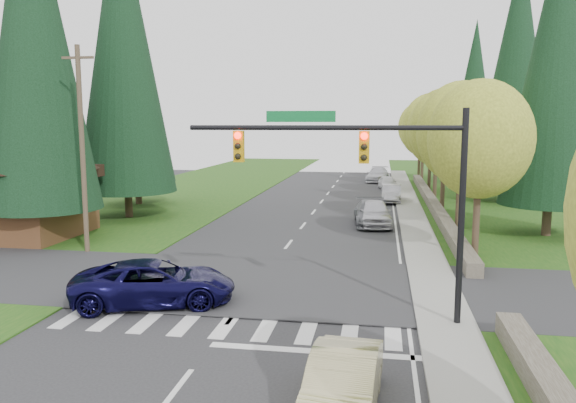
% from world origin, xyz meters
% --- Properties ---
extents(ground, '(120.00, 120.00, 0.00)m').
position_xyz_m(ground, '(0.00, 0.00, 0.00)').
color(ground, '#28282B').
rests_on(ground, ground).
extents(grass_east, '(14.00, 110.00, 0.06)m').
position_xyz_m(grass_east, '(13.00, 20.00, 0.03)').
color(grass_east, '#194913').
rests_on(grass_east, ground).
extents(grass_west, '(14.00, 110.00, 0.06)m').
position_xyz_m(grass_west, '(-13.00, 20.00, 0.03)').
color(grass_west, '#194913').
rests_on(grass_west, ground).
extents(cross_street, '(120.00, 8.00, 0.10)m').
position_xyz_m(cross_street, '(0.00, 8.00, 0.00)').
color(cross_street, '#28282B').
rests_on(cross_street, ground).
extents(sidewalk_east, '(1.80, 80.00, 0.13)m').
position_xyz_m(sidewalk_east, '(6.90, 22.00, 0.07)').
color(sidewalk_east, gray).
rests_on(sidewalk_east, ground).
extents(curb_east, '(0.20, 80.00, 0.13)m').
position_xyz_m(curb_east, '(6.05, 22.00, 0.07)').
color(curb_east, gray).
rests_on(curb_east, ground).
extents(stone_wall_north, '(0.70, 40.00, 0.70)m').
position_xyz_m(stone_wall_north, '(8.60, 30.00, 0.35)').
color(stone_wall_north, '#4C4438').
rests_on(stone_wall_north, ground).
extents(traffic_signal, '(8.70, 0.37, 6.80)m').
position_xyz_m(traffic_signal, '(4.37, 4.50, 4.98)').
color(traffic_signal, black).
rests_on(traffic_signal, ground).
extents(brown_building, '(8.40, 8.40, 5.40)m').
position_xyz_m(brown_building, '(-15.00, 15.00, 3.14)').
color(brown_building, '#4C2D19').
rests_on(brown_building, ground).
extents(utility_pole, '(1.60, 0.24, 10.00)m').
position_xyz_m(utility_pole, '(-9.50, 12.00, 5.14)').
color(utility_pole, '#473828').
rests_on(utility_pole, ground).
extents(decid_tree_0, '(4.80, 4.80, 8.37)m').
position_xyz_m(decid_tree_0, '(9.20, 14.00, 5.60)').
color(decid_tree_0, '#38281C').
rests_on(decid_tree_0, ground).
extents(decid_tree_1, '(5.20, 5.20, 8.80)m').
position_xyz_m(decid_tree_1, '(9.30, 21.00, 5.80)').
color(decid_tree_1, '#38281C').
rests_on(decid_tree_1, ground).
extents(decid_tree_2, '(5.00, 5.00, 8.82)m').
position_xyz_m(decid_tree_2, '(9.10, 28.00, 5.93)').
color(decid_tree_2, '#38281C').
rests_on(decid_tree_2, ground).
extents(decid_tree_3, '(5.00, 5.00, 8.55)m').
position_xyz_m(decid_tree_3, '(9.20, 35.00, 5.66)').
color(decid_tree_3, '#38281C').
rests_on(decid_tree_3, ground).
extents(decid_tree_4, '(5.40, 5.40, 9.18)m').
position_xyz_m(decid_tree_4, '(9.30, 42.00, 6.06)').
color(decid_tree_4, '#38281C').
rests_on(decid_tree_4, ground).
extents(decid_tree_5, '(4.80, 4.80, 8.30)m').
position_xyz_m(decid_tree_5, '(9.10, 49.00, 5.53)').
color(decid_tree_5, '#38281C').
rests_on(decid_tree_5, ground).
extents(decid_tree_6, '(5.20, 5.20, 8.86)m').
position_xyz_m(decid_tree_6, '(9.20, 56.00, 5.86)').
color(decid_tree_6, '#38281C').
rests_on(decid_tree_6, ground).
extents(conifer_w_a, '(6.12, 6.12, 19.80)m').
position_xyz_m(conifer_w_a, '(-13.00, 14.00, 10.79)').
color(conifer_w_a, '#38281C').
rests_on(conifer_w_a, ground).
extents(conifer_w_b, '(5.44, 5.44, 17.80)m').
position_xyz_m(conifer_w_b, '(-16.00, 18.00, 9.79)').
color(conifer_w_b, '#38281C').
rests_on(conifer_w_b, ground).
extents(conifer_w_c, '(6.46, 6.46, 20.80)m').
position_xyz_m(conifer_w_c, '(-12.00, 22.00, 11.29)').
color(conifer_w_c, '#38281C').
rests_on(conifer_w_c, ground).
extents(conifer_w_e, '(5.78, 5.78, 18.80)m').
position_xyz_m(conifer_w_e, '(-14.00, 28.00, 10.29)').
color(conifer_w_e, '#38281C').
rests_on(conifer_w_e, ground).
extents(conifer_e_a, '(5.44, 5.44, 17.80)m').
position_xyz_m(conifer_e_a, '(14.00, 20.00, 9.79)').
color(conifer_e_a, '#38281C').
rests_on(conifer_e_a, ground).
extents(conifer_e_b, '(6.12, 6.12, 19.80)m').
position_xyz_m(conifer_e_b, '(15.00, 34.00, 10.79)').
color(conifer_e_b, '#38281C').
rests_on(conifer_e_b, ground).
extents(conifer_e_c, '(5.10, 5.10, 16.80)m').
position_xyz_m(conifer_e_c, '(14.00, 48.00, 9.29)').
color(conifer_e_c, '#38281C').
rests_on(conifer_e_c, ground).
extents(sedan_champagne, '(1.76, 4.32, 1.39)m').
position_xyz_m(sedan_champagne, '(4.01, -1.54, 0.70)').
color(sedan_champagne, beige).
rests_on(sedan_champagne, ground).
extents(suv_navy, '(6.13, 4.13, 1.56)m').
position_xyz_m(suv_navy, '(-3.04, 5.00, 0.78)').
color(suv_navy, '#0C0A34').
rests_on(suv_navy, ground).
extents(parked_car_a, '(2.36, 4.93, 1.63)m').
position_xyz_m(parked_car_a, '(4.40, 21.73, 0.81)').
color(parked_car_a, silver).
rests_on(parked_car_a, ground).
extents(parked_car_b, '(2.47, 5.26, 1.48)m').
position_xyz_m(parked_car_b, '(4.20, 22.00, 0.74)').
color(parked_car_b, slate).
rests_on(parked_car_b, ground).
extents(parked_car_c, '(1.58, 4.27, 1.39)m').
position_xyz_m(parked_car_c, '(5.60, 32.51, 0.70)').
color(parked_car_c, '#A0A0A4').
rests_on(parked_car_c, ground).
extents(parked_car_d, '(2.01, 3.95, 1.29)m').
position_xyz_m(parked_car_d, '(5.37, 41.54, 0.65)').
color(parked_car_d, silver).
rests_on(parked_car_d, ground).
extents(parked_car_e, '(2.68, 5.52, 1.55)m').
position_xyz_m(parked_car_e, '(4.37, 48.55, 0.77)').
color(parked_car_e, silver).
rests_on(parked_car_e, ground).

